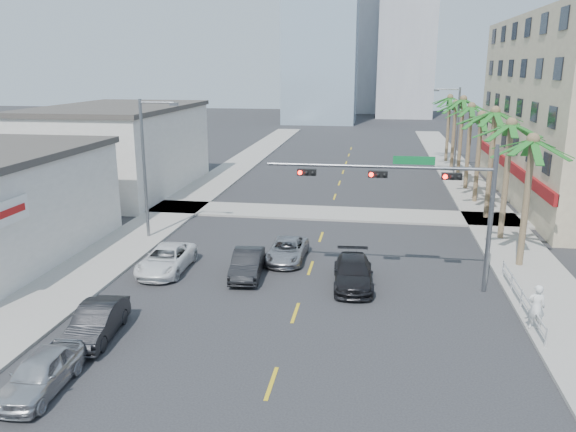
# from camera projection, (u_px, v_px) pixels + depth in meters

# --- Properties ---
(ground) EXTENTS (260.00, 260.00, 0.00)m
(ground) POSITION_uv_depth(u_px,v_px,m) (281.00, 356.00, 21.92)
(ground) COLOR #262628
(ground) RESTS_ON ground
(sidewalk_right) EXTENTS (4.00, 120.00, 0.15)m
(sidewalk_right) POSITION_uv_depth(u_px,v_px,m) (498.00, 227.00, 39.19)
(sidewalk_right) COLOR gray
(sidewalk_right) RESTS_ON ground
(sidewalk_left) EXTENTS (4.00, 120.00, 0.15)m
(sidewalk_left) POSITION_uv_depth(u_px,v_px,m) (170.00, 214.00, 42.78)
(sidewalk_left) COLOR gray
(sidewalk_left) RESTS_ON ground
(sidewalk_cross) EXTENTS (80.00, 4.00, 0.15)m
(sidewalk_cross) POSITION_uv_depth(u_px,v_px,m) (329.00, 213.00, 42.90)
(sidewalk_cross) COLOR gray
(sidewalk_cross) RESTS_ON ground
(building_left_far) EXTENTS (11.00, 18.00, 7.20)m
(building_left_far) POSITION_uv_depth(u_px,v_px,m) (120.00, 150.00, 50.63)
(building_left_far) COLOR beige
(building_left_far) RESTS_ON ground
(tower_far_center) EXTENTS (16.00, 16.00, 42.00)m
(tower_far_center) POSITION_uv_depth(u_px,v_px,m) (354.00, 24.00, 136.26)
(tower_far_center) COLOR #ADADB2
(tower_far_center) RESTS_ON ground
(traffic_signal_mast) EXTENTS (11.12, 0.54, 7.20)m
(traffic_signal_mast) POSITION_uv_depth(u_px,v_px,m) (425.00, 191.00, 27.34)
(traffic_signal_mast) COLOR slate
(traffic_signal_mast) RESTS_ON ground
(palm_tree_0) EXTENTS (4.80, 4.80, 7.80)m
(palm_tree_0) POSITION_uv_depth(u_px,v_px,m) (533.00, 141.00, 29.81)
(palm_tree_0) COLOR brown
(palm_tree_0) RESTS_ON ground
(palm_tree_1) EXTENTS (4.80, 4.80, 8.16)m
(palm_tree_1) POSITION_uv_depth(u_px,v_px,m) (511.00, 125.00, 34.68)
(palm_tree_1) COLOR brown
(palm_tree_1) RESTS_ON ground
(palm_tree_2) EXTENTS (4.80, 4.80, 8.52)m
(palm_tree_2) POSITION_uv_depth(u_px,v_px,m) (495.00, 113.00, 39.56)
(palm_tree_2) COLOR brown
(palm_tree_2) RESTS_ON ground
(palm_tree_3) EXTENTS (4.80, 4.80, 7.80)m
(palm_tree_3) POSITION_uv_depth(u_px,v_px,m) (482.00, 116.00, 44.70)
(palm_tree_3) COLOR brown
(palm_tree_3) RESTS_ON ground
(palm_tree_4) EXTENTS (4.80, 4.80, 8.16)m
(palm_tree_4) POSITION_uv_depth(u_px,v_px,m) (472.00, 107.00, 49.57)
(palm_tree_4) COLOR brown
(palm_tree_4) RESTS_ON ground
(palm_tree_5) EXTENTS (4.80, 4.80, 8.52)m
(palm_tree_5) POSITION_uv_depth(u_px,v_px,m) (463.00, 100.00, 54.45)
(palm_tree_5) COLOR brown
(palm_tree_5) RESTS_ON ground
(palm_tree_6) EXTENTS (4.80, 4.80, 7.80)m
(palm_tree_6) POSITION_uv_depth(u_px,v_px,m) (456.00, 104.00, 59.59)
(palm_tree_6) COLOR brown
(palm_tree_6) RESTS_ON ground
(palm_tree_7) EXTENTS (4.80, 4.80, 8.16)m
(palm_tree_7) POSITION_uv_depth(u_px,v_px,m) (450.00, 98.00, 64.46)
(palm_tree_7) COLOR brown
(palm_tree_7) RESTS_ON ground
(streetlight_left) EXTENTS (2.55, 0.25, 9.00)m
(streetlight_left) POSITION_uv_depth(u_px,v_px,m) (147.00, 162.00, 35.62)
(streetlight_left) COLOR slate
(streetlight_left) RESTS_ON ground
(streetlight_right) EXTENTS (2.55, 0.25, 9.00)m
(streetlight_right) POSITION_uv_depth(u_px,v_px,m) (455.00, 128.00, 55.24)
(streetlight_right) COLOR slate
(streetlight_right) RESTS_ON ground
(guardrail) EXTENTS (0.08, 8.08, 1.00)m
(guardrail) POSITION_uv_depth(u_px,v_px,m) (522.00, 296.00, 25.93)
(guardrail) COLOR silver
(guardrail) RESTS_ON ground
(car_parked_near) EXTENTS (1.76, 4.11, 1.38)m
(car_parked_near) POSITION_uv_depth(u_px,v_px,m) (41.00, 373.00, 19.37)
(car_parked_near) COLOR #B8B8BD
(car_parked_near) RESTS_ON ground
(car_parked_mid) EXTENTS (1.94, 4.41, 1.41)m
(car_parked_mid) POSITION_uv_depth(u_px,v_px,m) (97.00, 322.00, 23.22)
(car_parked_mid) COLOR black
(car_parked_mid) RESTS_ON ground
(car_parked_far) EXTENTS (2.34, 4.95, 1.37)m
(car_parked_far) POSITION_uv_depth(u_px,v_px,m) (166.00, 259.00, 30.83)
(car_parked_far) COLOR white
(car_parked_far) RESTS_ON ground
(car_lane_left) EXTENTS (1.90, 4.43, 1.42)m
(car_lane_left) POSITION_uv_depth(u_px,v_px,m) (247.00, 264.00, 30.07)
(car_lane_left) COLOR black
(car_lane_left) RESTS_ON ground
(car_lane_center) EXTENTS (2.17, 4.52, 1.24)m
(car_lane_center) POSITION_uv_depth(u_px,v_px,m) (287.00, 250.00, 32.56)
(car_lane_center) COLOR #A3A3A7
(car_lane_center) RESTS_ON ground
(car_lane_right) EXTENTS (2.28, 4.97, 1.41)m
(car_lane_right) POSITION_uv_depth(u_px,v_px,m) (353.00, 273.00, 28.78)
(car_lane_right) COLOR black
(car_lane_right) RESTS_ON ground
(pedestrian) EXTENTS (0.74, 0.50, 1.98)m
(pedestrian) POSITION_uv_depth(u_px,v_px,m) (536.00, 307.00, 23.62)
(pedestrian) COLOR white
(pedestrian) RESTS_ON sidewalk_right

